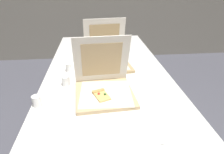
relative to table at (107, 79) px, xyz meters
The scene contains 8 objects.
table is the anchor object (origin of this frame).
pizza_box_front 0.31m from the table, 98.89° to the right, with size 0.39×0.39×0.37m.
pizza_box_middle 0.22m from the table, 86.03° to the left, with size 0.41×0.41×0.38m.
cup_white_mid 0.33m from the table, 164.15° to the left, with size 0.05×0.05×0.07m, color white.
cup_white_far 0.43m from the table, 117.88° to the left, with size 0.05×0.05×0.07m, color white.
cup_white_near_center 0.35m from the table, 153.95° to the right, with size 0.05×0.05×0.07m, color white.
cup_white_near_left 0.60m from the table, 139.48° to the right, with size 0.05×0.05×0.07m, color white.
napkin_pile 0.72m from the table, 77.80° to the right, with size 0.16×0.16×0.01m.
Camera 1 is at (-0.10, -0.77, 1.43)m, focal length 31.17 mm.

